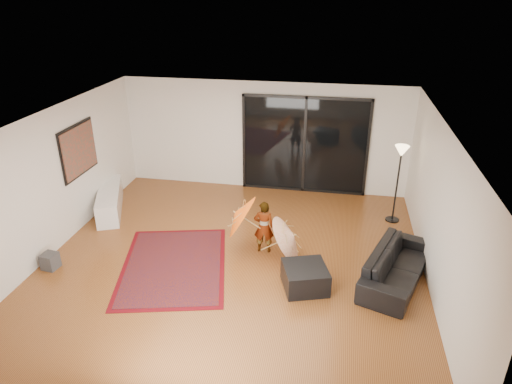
% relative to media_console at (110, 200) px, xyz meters
% --- Properties ---
extents(floor, '(7.00, 7.00, 0.00)m').
position_rel_media_console_xyz_m(floor, '(3.25, -1.54, -0.26)').
color(floor, brown).
rests_on(floor, ground).
extents(ceiling, '(7.00, 7.00, 0.00)m').
position_rel_media_console_xyz_m(ceiling, '(3.25, -1.54, 2.44)').
color(ceiling, white).
rests_on(ceiling, wall_back).
extents(wall_back, '(7.00, 0.00, 7.00)m').
position_rel_media_console_xyz_m(wall_back, '(3.25, 1.96, 1.09)').
color(wall_back, silver).
rests_on(wall_back, floor).
extents(wall_front, '(7.00, 0.00, 7.00)m').
position_rel_media_console_xyz_m(wall_front, '(3.25, -5.04, 1.09)').
color(wall_front, silver).
rests_on(wall_front, floor).
extents(wall_left, '(0.00, 7.00, 7.00)m').
position_rel_media_console_xyz_m(wall_left, '(-0.25, -1.54, 1.09)').
color(wall_left, silver).
rests_on(wall_left, floor).
extents(wall_right, '(0.00, 7.00, 7.00)m').
position_rel_media_console_xyz_m(wall_right, '(6.75, -1.54, 1.09)').
color(wall_right, silver).
rests_on(wall_right, floor).
extents(sliding_door, '(3.06, 0.07, 2.40)m').
position_rel_media_console_xyz_m(sliding_door, '(4.25, 1.92, 0.94)').
color(sliding_door, black).
rests_on(sliding_door, wall_back).
extents(painting, '(0.04, 1.28, 1.08)m').
position_rel_media_console_xyz_m(painting, '(-0.21, -0.54, 1.39)').
color(painting, black).
rests_on(painting, wall_left).
extents(media_console, '(1.15, 1.90, 0.52)m').
position_rel_media_console_xyz_m(media_console, '(0.00, 0.00, 0.00)').
color(media_console, white).
rests_on(media_console, floor).
extents(speaker, '(0.30, 0.30, 0.30)m').
position_rel_media_console_xyz_m(speaker, '(0.00, -2.38, -0.11)').
color(speaker, '#424244').
rests_on(speaker, floor).
extents(persian_rug, '(2.44, 2.98, 0.02)m').
position_rel_media_console_xyz_m(persian_rug, '(2.20, -1.90, -0.25)').
color(persian_rug, '#53070D').
rests_on(persian_rug, floor).
extents(sofa, '(1.46, 2.20, 0.60)m').
position_rel_media_console_xyz_m(sofa, '(6.20, -1.62, 0.04)').
color(sofa, black).
rests_on(sofa, floor).
extents(ottoman, '(0.91, 0.91, 0.41)m').
position_rel_media_console_xyz_m(ottoman, '(4.65, -2.12, -0.05)').
color(ottoman, black).
rests_on(ottoman, floor).
extents(floor_lamp, '(0.30, 0.30, 1.74)m').
position_rel_media_console_xyz_m(floor_lamp, '(6.35, 0.68, 1.11)').
color(floor_lamp, black).
rests_on(floor_lamp, floor).
extents(child, '(0.41, 0.29, 1.06)m').
position_rel_media_console_xyz_m(child, '(3.76, -1.08, 0.27)').
color(child, '#999999').
rests_on(child, floor).
extents(parasol_orange, '(0.62, 0.91, 0.91)m').
position_rel_media_console_xyz_m(parasol_orange, '(3.21, -1.13, 0.48)').
color(parasol_orange, '#FA5E0D').
rests_on(parasol_orange, child).
extents(parasol_white, '(0.65, 0.92, 0.97)m').
position_rel_media_console_xyz_m(parasol_white, '(4.36, -1.23, 0.25)').
color(parasol_white, white).
rests_on(parasol_white, floor).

